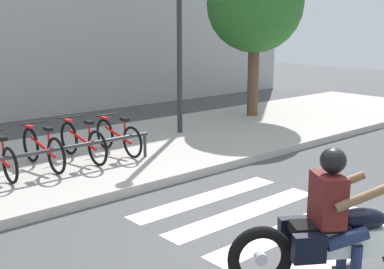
{
  "coord_description": "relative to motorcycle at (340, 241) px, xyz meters",
  "views": [
    {
      "loc": [
        -4.38,
        -2.81,
        2.61
      ],
      "look_at": [
        0.27,
        2.49,
        1.03
      ],
      "focal_mm": 45.31,
      "sensor_mm": 36.0,
      "label": 1
    }
  ],
  "objects": [
    {
      "name": "ground_plane",
      "position": [
        0.22,
        0.37,
        -0.47
      ],
      "size": [
        48.0,
        48.0,
        0.0
      ],
      "primitive_type": "plane",
      "color": "#4C4C4F"
    },
    {
      "name": "sidewalk",
      "position": [
        0.22,
        5.82,
        -0.4
      ],
      "size": [
        24.0,
        4.4,
        0.15
      ],
      "primitive_type": "cube",
      "color": "#B7B2A8",
      "rests_on": "ground"
    },
    {
      "name": "crosswalk_stripe_2",
      "position": [
        0.72,
        0.37,
        -0.47
      ],
      "size": [
        2.8,
        0.4,
        0.01
      ],
      "primitive_type": "cube",
      "color": "white",
      "rests_on": "ground"
    },
    {
      "name": "crosswalk_stripe_3",
      "position": [
        0.72,
        1.17,
        -0.47
      ],
      "size": [
        2.8,
        0.4,
        0.01
      ],
      "primitive_type": "cube",
      "color": "white",
      "rests_on": "ground"
    },
    {
      "name": "crosswalk_stripe_4",
      "position": [
        0.72,
        1.97,
        -0.47
      ],
      "size": [
        2.8,
        0.4,
        0.01
      ],
      "primitive_type": "cube",
      "color": "white",
      "rests_on": "ground"
    },
    {
      "name": "crosswalk_stripe_5",
      "position": [
        0.72,
        2.77,
        -0.47
      ],
      "size": [
        2.8,
        0.4,
        0.01
      ],
      "primitive_type": "cube",
      "color": "white",
      "rests_on": "ground"
    },
    {
      "name": "motorcycle",
      "position": [
        0.0,
        0.0,
        0.0
      ],
      "size": [
        2.01,
        1.38,
        1.27
      ],
      "color": "black",
      "rests_on": "ground"
    },
    {
      "name": "rider",
      "position": [
        -0.06,
        0.04,
        0.37
      ],
      "size": [
        0.77,
        0.73,
        1.46
      ],
      "color": "#591919",
      "rests_on": "ground"
    },
    {
      "name": "bicycle_1",
      "position": [
        -0.69,
        5.51,
        0.04
      ],
      "size": [
        0.48,
        1.67,
        0.78
      ],
      "color": "black",
      "rests_on": "sidewalk"
    },
    {
      "name": "bicycle_2",
      "position": [
        0.09,
        5.51,
        0.04
      ],
      "size": [
        0.48,
        1.72,
        0.79
      ],
      "color": "black",
      "rests_on": "sidewalk"
    },
    {
      "name": "bicycle_3",
      "position": [
        0.87,
        5.51,
        0.02
      ],
      "size": [
        0.48,
        1.61,
        0.75
      ],
      "color": "black",
      "rests_on": "sidewalk"
    },
    {
      "name": "bike_rack",
      "position": [
        -0.3,
        4.95,
        0.09
      ],
      "size": [
        2.94,
        0.07,
        0.49
      ],
      "color": "#333338",
      "rests_on": "sidewalk"
    },
    {
      "name": "street_lamp",
      "position": [
        3.05,
        6.22,
        2.34
      ],
      "size": [
        0.28,
        0.28,
        4.68
      ],
      "color": "#2D2D33",
      "rests_on": "ground"
    },
    {
      "name": "tree_near_rack",
      "position": [
        6.06,
        6.62,
        2.72
      ],
      "size": [
        2.64,
        2.64,
        4.54
      ],
      "color": "brown",
      "rests_on": "ground"
    }
  ]
}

